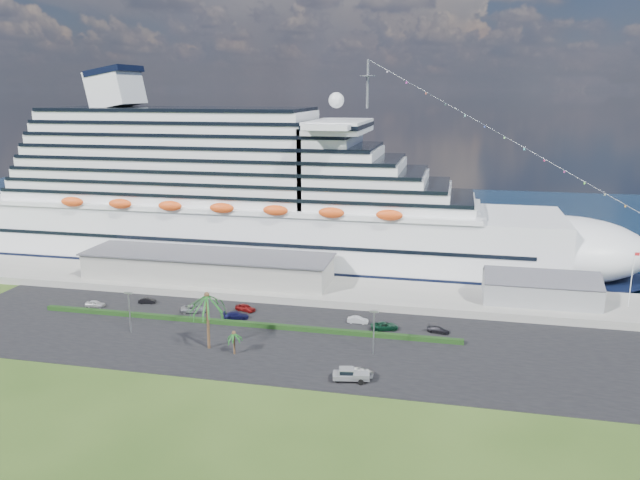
% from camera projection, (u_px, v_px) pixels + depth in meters
% --- Properties ---
extents(ground, '(420.00, 420.00, 0.00)m').
position_uv_depth(ground, '(254.00, 363.00, 109.24)').
color(ground, '#2C4617').
rests_on(ground, ground).
extents(asphalt_lot, '(140.00, 38.00, 0.12)m').
position_uv_depth(asphalt_lot, '(272.00, 339.00, 119.66)').
color(asphalt_lot, black).
rests_on(asphalt_lot, ground).
extents(wharf, '(240.00, 20.00, 1.80)m').
position_uv_depth(wharf, '(307.00, 289.00, 147.00)').
color(wharf, gray).
rests_on(wharf, ground).
extents(water, '(420.00, 160.00, 0.02)m').
position_uv_depth(water, '(364.00, 218.00, 232.63)').
color(water, black).
rests_on(water, ground).
extents(cruise_ship, '(191.00, 38.00, 54.00)m').
position_uv_depth(cruise_ship, '(251.00, 202.00, 170.61)').
color(cruise_ship, silver).
rests_on(cruise_ship, ground).
extents(terminal_building, '(61.00, 15.00, 6.30)m').
position_uv_depth(terminal_building, '(207.00, 266.00, 151.29)').
color(terminal_building, gray).
rests_on(terminal_building, wharf).
extents(port_shed, '(24.00, 12.31, 7.37)m').
position_uv_depth(port_shed, '(540.00, 289.00, 135.24)').
color(port_shed, gray).
rests_on(port_shed, wharf).
extents(flagpole, '(1.08, 0.16, 12.00)m').
position_uv_depth(flagpole, '(632.00, 278.00, 130.54)').
color(flagpole, silver).
rests_on(flagpole, wharf).
extents(hedge, '(88.00, 1.10, 0.90)m').
position_uv_depth(hedge, '(241.00, 323.00, 125.97)').
color(hedge, black).
rests_on(hedge, asphalt_lot).
extents(lamp_post_left, '(1.60, 0.35, 8.27)m').
position_uv_depth(lamp_post_left, '(129.00, 307.00, 121.47)').
color(lamp_post_left, gray).
rests_on(lamp_post_left, asphalt_lot).
extents(lamp_post_right, '(1.60, 0.35, 8.27)m').
position_uv_depth(lamp_post_right, '(374.00, 327.00, 111.37)').
color(lamp_post_right, gray).
rests_on(lamp_post_right, asphalt_lot).
extents(palm_tall, '(8.82, 8.82, 11.13)m').
position_uv_depth(palm_tall, '(207.00, 301.00, 112.98)').
color(palm_tall, '#47301E').
rests_on(palm_tall, ground).
extents(palm_short, '(3.53, 3.53, 4.56)m').
position_uv_depth(palm_short, '(234.00, 336.00, 111.70)').
color(palm_short, '#47301E').
rests_on(palm_short, ground).
extents(parked_car_0, '(4.43, 2.16, 1.46)m').
position_uv_depth(parked_car_0, '(95.00, 304.00, 136.78)').
color(parked_car_0, '#B6B7B8').
rests_on(parked_car_0, asphalt_lot).
extents(parked_car_1, '(3.99, 2.06, 1.25)m').
position_uv_depth(parked_car_1, '(147.00, 301.00, 139.08)').
color(parked_car_1, black).
rests_on(parked_car_1, asphalt_lot).
extents(parked_car_2, '(6.04, 4.22, 1.53)m').
position_uv_depth(parked_car_2, '(194.00, 309.00, 133.58)').
color(parked_car_2, gray).
rests_on(parked_car_2, asphalt_lot).
extents(parked_car_3, '(5.54, 3.31, 1.51)m').
position_uv_depth(parked_car_3, '(236.00, 315.00, 129.75)').
color(parked_car_3, '#11123E').
rests_on(parked_car_3, asphalt_lot).
extents(parked_car_4, '(4.90, 3.05, 1.55)m').
position_uv_depth(parked_car_4, '(245.00, 308.00, 134.17)').
color(parked_car_4, maroon).
rests_on(parked_car_4, asphalt_lot).
extents(parked_car_5, '(4.24, 1.49, 1.40)m').
position_uv_depth(parked_car_5, '(358.00, 320.00, 127.21)').
color(parked_car_5, silver).
rests_on(parked_car_5, asphalt_lot).
extents(parked_car_6, '(6.01, 4.10, 1.53)m').
position_uv_depth(parked_car_6, '(385.00, 326.00, 123.75)').
color(parked_car_6, '#0E3822').
rests_on(parked_car_6, asphalt_lot).
extents(parked_car_7, '(4.64, 2.54, 1.27)m').
position_uv_depth(parked_car_7, '(438.00, 330.00, 122.20)').
color(parked_car_7, black).
rests_on(parked_car_7, asphalt_lot).
extents(pickup_truck, '(6.32, 3.16, 2.13)m').
position_uv_depth(pickup_truck, '(350.00, 374.00, 101.80)').
color(pickup_truck, black).
rests_on(pickup_truck, asphalt_lot).
extents(boat_trailer, '(5.75, 3.65, 1.66)m').
position_uv_depth(boat_trailer, '(359.00, 372.00, 102.94)').
color(boat_trailer, gray).
rests_on(boat_trailer, asphalt_lot).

